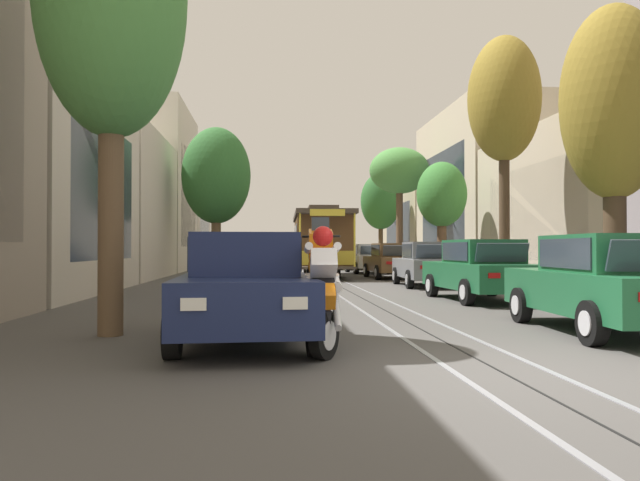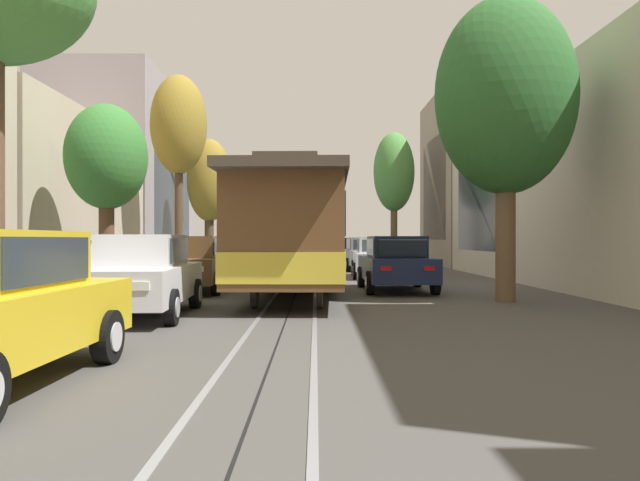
{
  "view_description": "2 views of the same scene",
  "coord_description": "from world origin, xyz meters",
  "px_view_note": "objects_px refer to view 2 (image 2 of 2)",
  "views": [
    {
      "loc": [
        -2.56,
        -6.33,
        1.36
      ],
      "look_at": [
        -0.02,
        22.94,
        1.74
      ],
      "focal_mm": 33.77,
      "sensor_mm": 36.0,
      "label": 1
    },
    {
      "loc": [
        -0.55,
        38.01,
        1.49
      ],
      "look_at": [
        -0.75,
        9.39,
        1.44
      ],
      "focal_mm": 34.25,
      "sensor_mm": 36.0,
      "label": 2
    }
  ],
  "objects_px": {
    "parked_car_white_mid_left": "(377,257)",
    "street_tree_kerb_right_near": "(209,182)",
    "parked_car_navy_near_left": "(356,251)",
    "parked_car_green_second_right": "(242,254)",
    "cable_car_trolley": "(294,233)",
    "street_tree_kerb_left_second": "(506,98)",
    "street_tree_kerb_right_second": "(179,127)",
    "street_tree_kerb_left_near": "(394,173)",
    "parked_car_navy_fourth_left": "(396,263)",
    "motorcycle_with_rider": "(338,249)",
    "parked_car_brown_fourth_right": "(192,263)",
    "parked_car_grey_second_left": "(364,254)",
    "parked_car_grey_mid_right": "(220,258)",
    "parked_car_green_near_right": "(256,251)",
    "pedestrian_on_left_pavement": "(119,255)",
    "street_tree_kerb_right_mid": "(106,159)",
    "parked_car_white_fifth_right": "(139,275)",
    "fire_hydrant": "(407,264)"
  },
  "relations": [
    {
      "from": "pedestrian_on_left_pavement",
      "to": "parked_car_white_mid_left",
      "type": "bearing_deg",
      "value": -170.27
    },
    {
      "from": "fire_hydrant",
      "to": "street_tree_kerb_right_near",
      "type": "bearing_deg",
      "value": -30.82
    },
    {
      "from": "parked_car_white_fifth_right",
      "to": "street_tree_kerb_right_near",
      "type": "bearing_deg",
      "value": -83.91
    },
    {
      "from": "parked_car_white_fifth_right",
      "to": "street_tree_kerb_right_mid",
      "type": "height_order",
      "value": "street_tree_kerb_right_mid"
    },
    {
      "from": "parked_car_white_mid_left",
      "to": "street_tree_kerb_right_near",
      "type": "xyz_separation_m",
      "value": [
        7.97,
        -7.93,
        3.68
      ]
    },
    {
      "from": "parked_car_grey_mid_right",
      "to": "street_tree_kerb_right_second",
      "type": "distance_m",
      "value": 6.1
    },
    {
      "from": "street_tree_kerb_right_mid",
      "to": "parked_car_green_second_right",
      "type": "bearing_deg",
      "value": -101.68
    },
    {
      "from": "street_tree_kerb_left_near",
      "to": "motorcycle_with_rider",
      "type": "xyz_separation_m",
      "value": [
        3.15,
        -1.88,
        -4.33
      ]
    },
    {
      "from": "fire_hydrant",
      "to": "street_tree_kerb_left_second",
      "type": "bearing_deg",
      "value": 93.08
    },
    {
      "from": "parked_car_navy_near_left",
      "to": "parked_car_green_second_right",
      "type": "height_order",
      "value": "same"
    },
    {
      "from": "parked_car_white_mid_left",
      "to": "motorcycle_with_rider",
      "type": "distance_m",
      "value": 12.75
    },
    {
      "from": "street_tree_kerb_left_second",
      "to": "street_tree_kerb_right_second",
      "type": "bearing_deg",
      "value": -46.49
    },
    {
      "from": "parked_car_white_fifth_right",
      "to": "street_tree_kerb_right_second",
      "type": "relative_size",
      "value": 0.53
    },
    {
      "from": "street_tree_kerb_left_second",
      "to": "street_tree_kerb_right_second",
      "type": "height_order",
      "value": "street_tree_kerb_right_second"
    },
    {
      "from": "street_tree_kerb_left_near",
      "to": "parked_car_green_second_right",
      "type": "bearing_deg",
      "value": 34.99
    },
    {
      "from": "parked_car_grey_mid_right",
      "to": "parked_car_brown_fourth_right",
      "type": "relative_size",
      "value": 1.01
    },
    {
      "from": "parked_car_white_mid_left",
      "to": "motorcycle_with_rider",
      "type": "height_order",
      "value": "motorcycle_with_rider"
    },
    {
      "from": "parked_car_navy_near_left",
      "to": "street_tree_kerb_left_near",
      "type": "distance_m",
      "value": 5.0
    },
    {
      "from": "parked_car_green_near_right",
      "to": "parked_car_white_fifth_right",
      "type": "xyz_separation_m",
      "value": [
        0.0,
        23.24,
        0.0
      ]
    },
    {
      "from": "parked_car_grey_mid_right",
      "to": "parked_car_white_fifth_right",
      "type": "bearing_deg",
      "value": 91.18
    },
    {
      "from": "cable_car_trolley",
      "to": "parked_car_navy_fourth_left",
      "type": "bearing_deg",
      "value": -139.49
    },
    {
      "from": "parked_car_green_second_right",
      "to": "parked_car_grey_mid_right",
      "type": "height_order",
      "value": "same"
    },
    {
      "from": "parked_car_grey_second_left",
      "to": "parked_car_white_fifth_right",
      "type": "distance_m",
      "value": 18.41
    },
    {
      "from": "parked_car_brown_fourth_right",
      "to": "parked_car_grey_second_left",
      "type": "bearing_deg",
      "value": -116.38
    },
    {
      "from": "street_tree_kerb_left_near",
      "to": "street_tree_kerb_right_near",
      "type": "height_order",
      "value": "street_tree_kerb_left_near"
    },
    {
      "from": "parked_car_navy_near_left",
      "to": "fire_hydrant",
      "type": "bearing_deg",
      "value": 99.62
    },
    {
      "from": "parked_car_navy_fourth_left",
      "to": "parked_car_brown_fourth_right",
      "type": "relative_size",
      "value": 1.0
    },
    {
      "from": "parked_car_navy_fourth_left",
      "to": "street_tree_kerb_left_second",
      "type": "bearing_deg",
      "value": 125.82
    },
    {
      "from": "parked_car_white_fifth_right",
      "to": "street_tree_kerb_left_second",
      "type": "relative_size",
      "value": 0.6
    },
    {
      "from": "parked_car_brown_fourth_right",
      "to": "street_tree_kerb_right_second",
      "type": "height_order",
      "value": "street_tree_kerb_right_second"
    },
    {
      "from": "street_tree_kerb_right_mid",
      "to": "parked_car_grey_second_left",
      "type": "bearing_deg",
      "value": -124.59
    },
    {
      "from": "parked_car_navy_near_left",
      "to": "motorcycle_with_rider",
      "type": "bearing_deg",
      "value": -47.61
    },
    {
      "from": "parked_car_green_near_right",
      "to": "pedestrian_on_left_pavement",
      "type": "height_order",
      "value": "pedestrian_on_left_pavement"
    },
    {
      "from": "parked_car_grey_mid_right",
      "to": "street_tree_kerb_right_mid",
      "type": "xyz_separation_m",
      "value": [
        2.29,
        5.93,
        2.96
      ]
    },
    {
      "from": "parked_car_navy_near_left",
      "to": "cable_car_trolley",
      "type": "relative_size",
      "value": 0.48
    },
    {
      "from": "parked_car_white_fifth_right",
      "to": "fire_hydrant",
      "type": "relative_size",
      "value": 5.25
    },
    {
      "from": "parked_car_green_near_right",
      "to": "street_tree_kerb_left_second",
      "type": "bearing_deg",
      "value": 111.2
    },
    {
      "from": "parked_car_green_near_right",
      "to": "motorcycle_with_rider",
      "type": "distance_m",
      "value": 4.96
    },
    {
      "from": "street_tree_kerb_left_near",
      "to": "pedestrian_on_left_pavement",
      "type": "bearing_deg",
      "value": 46.97
    },
    {
      "from": "parked_car_green_second_right",
      "to": "pedestrian_on_left_pavement",
      "type": "height_order",
      "value": "pedestrian_on_left_pavement"
    },
    {
      "from": "street_tree_kerb_right_near",
      "to": "pedestrian_on_left_pavement",
      "type": "relative_size",
      "value": 4.14
    },
    {
      "from": "street_tree_kerb_left_near",
      "to": "parked_car_grey_mid_right",
      "type": "bearing_deg",
      "value": 54.57
    },
    {
      "from": "parked_car_navy_near_left",
      "to": "street_tree_kerb_right_near",
      "type": "xyz_separation_m",
      "value": [
        7.9,
        3.64,
        3.68
      ]
    },
    {
      "from": "parked_car_white_mid_left",
      "to": "cable_car_trolley",
      "type": "bearing_deg",
      "value": 71.17
    },
    {
      "from": "parked_car_white_mid_left",
      "to": "parked_car_green_second_right",
      "type": "xyz_separation_m",
      "value": [
        5.93,
        -5.24,
        0.0
      ]
    },
    {
      "from": "street_tree_kerb_right_near",
      "to": "street_tree_kerb_right_mid",
      "type": "distance_m",
      "value": 14.47
    },
    {
      "from": "street_tree_kerb_right_near",
      "to": "parked_car_grey_mid_right",
      "type": "bearing_deg",
      "value": 102.53
    },
    {
      "from": "street_tree_kerb_right_near",
      "to": "street_tree_kerb_right_second",
      "type": "xyz_separation_m",
      "value": [
        0.13,
        6.48,
        1.69
      ]
    },
    {
      "from": "street_tree_kerb_right_near",
      "to": "parked_car_green_second_right",
      "type": "bearing_deg",
      "value": 127.21
    },
    {
      "from": "parked_car_grey_mid_right",
      "to": "parked_car_brown_fourth_right",
      "type": "xyz_separation_m",
      "value": [
        -0.1,
        5.79,
        0.0
      ]
    }
  ]
}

